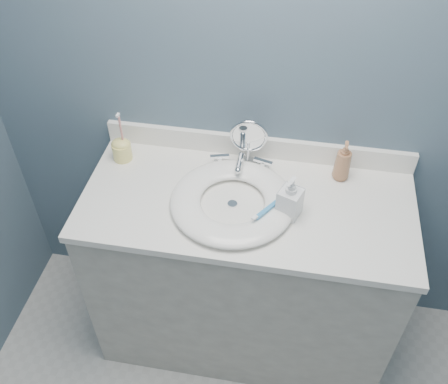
% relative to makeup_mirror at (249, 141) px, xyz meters
% --- Properties ---
extents(back_wall, '(2.20, 0.02, 2.40)m').
position_rel_makeup_mirror_xyz_m(back_wall, '(0.03, 0.07, 0.20)').
color(back_wall, slate).
rests_on(back_wall, ground).
extents(vanity_cabinet, '(1.20, 0.55, 0.85)m').
position_rel_makeup_mirror_xyz_m(vanity_cabinet, '(0.03, -0.20, -0.57)').
color(vanity_cabinet, beige).
rests_on(vanity_cabinet, ground).
extents(countertop, '(1.22, 0.57, 0.03)m').
position_rel_makeup_mirror_xyz_m(countertop, '(0.03, -0.20, -0.13)').
color(countertop, white).
rests_on(countertop, vanity_cabinet).
extents(backsplash, '(1.22, 0.02, 0.09)m').
position_rel_makeup_mirror_xyz_m(backsplash, '(0.03, 0.06, -0.07)').
color(backsplash, white).
rests_on(backsplash, countertop).
extents(basin, '(0.45, 0.45, 0.04)m').
position_rel_makeup_mirror_xyz_m(basin, '(-0.02, -0.23, -0.10)').
color(basin, white).
rests_on(basin, countertop).
extents(drain, '(0.04, 0.04, 0.01)m').
position_rel_makeup_mirror_xyz_m(drain, '(-0.02, -0.23, -0.11)').
color(drain, silver).
rests_on(drain, countertop).
extents(faucet, '(0.25, 0.13, 0.07)m').
position_rel_makeup_mirror_xyz_m(faucet, '(-0.02, -0.03, -0.09)').
color(faucet, silver).
rests_on(faucet, countertop).
extents(makeup_mirror, '(0.14, 0.08, 0.21)m').
position_rel_makeup_mirror_xyz_m(makeup_mirror, '(0.00, 0.00, 0.00)').
color(makeup_mirror, silver).
rests_on(makeup_mirror, countertop).
extents(soap_bottle_amber, '(0.07, 0.07, 0.17)m').
position_rel_makeup_mirror_xyz_m(soap_bottle_amber, '(0.36, -0.01, -0.03)').
color(soap_bottle_amber, '#A26C49').
rests_on(soap_bottle_amber, countertop).
extents(soap_bottle_clear, '(0.10, 0.10, 0.17)m').
position_rel_makeup_mirror_xyz_m(soap_bottle_clear, '(0.18, -0.24, -0.03)').
color(soap_bottle_clear, silver).
rests_on(soap_bottle_clear, countertop).
extents(toothbrush_holder, '(0.08, 0.08, 0.22)m').
position_rel_makeup_mirror_xyz_m(toothbrush_holder, '(-0.49, -0.05, -0.07)').
color(toothbrush_holder, '#EEE077').
rests_on(toothbrush_holder, countertop).
extents(toothbrush_lying, '(0.11, 0.15, 0.02)m').
position_rel_makeup_mirror_xyz_m(toothbrush_lying, '(0.11, -0.26, -0.07)').
color(toothbrush_lying, '#3585BE').
rests_on(toothbrush_lying, basin).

